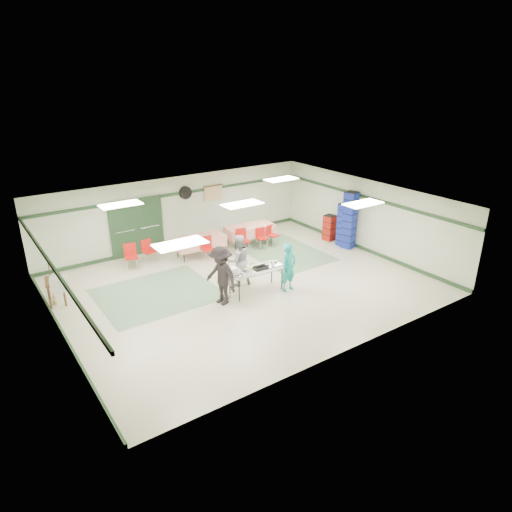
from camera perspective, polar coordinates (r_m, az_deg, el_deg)
floor at (r=14.59m, az=-1.60°, el=-3.67°), size 11.00×11.00×0.00m
ceiling at (r=13.63m, az=-1.72°, el=6.59°), size 11.00×11.00×0.00m
wall_back at (r=17.81m, az=-9.63°, el=5.52°), size 11.00×0.00×11.00m
wall_front at (r=10.89m, az=11.46°, el=-5.71°), size 11.00×0.00×11.00m
wall_left at (r=12.22m, az=-23.85°, el=-4.06°), size 0.00×9.00×9.00m
wall_right at (r=17.50m, az=13.67°, el=4.90°), size 0.00×9.00×9.00m
trim_back at (r=17.60m, az=-9.73°, el=7.68°), size 11.00×0.06×0.10m
baseboard_back at (r=18.19m, az=-9.33°, el=1.61°), size 11.00×0.06×0.12m
trim_left at (r=11.96m, az=-24.23°, el=-1.01°), size 0.06×9.00×0.10m
baseboard_left at (r=12.81m, az=-22.83°, el=-9.22°), size 0.06×9.00×0.12m
trim_right at (r=17.29m, az=13.81°, el=7.10°), size 0.06×9.00×0.10m
baseboard_right at (r=17.89m, az=13.23°, el=0.95°), size 0.06×9.00×0.12m
green_patch_a at (r=14.37m, az=-12.21°, el=-4.62°), size 3.50×3.00×0.01m
green_patch_b at (r=17.20m, az=3.48°, el=0.45°), size 2.50×3.50×0.01m
double_door_left at (r=17.08m, az=-16.13°, el=3.17°), size 0.90×0.06×2.10m
double_door_right at (r=17.38m, az=-13.19°, el=3.79°), size 0.90×0.06×2.10m
door_frame at (r=17.21m, az=-14.64°, el=3.46°), size 2.00×0.03×2.15m
wall_fan at (r=17.69m, az=-8.80°, el=7.82°), size 0.50×0.10×0.50m
scroll_banner at (r=18.28m, az=-5.37°, el=7.80°), size 0.80×0.02×0.60m
serving_table at (r=13.87m, az=0.01°, el=-1.84°), size 1.80×0.80×0.76m
sheet_tray_right at (r=14.14m, az=2.13°, el=-1.12°), size 0.56×0.44×0.02m
sheet_tray_mid at (r=13.91m, az=-0.84°, el=-1.52°), size 0.61×0.48×0.02m
sheet_tray_left at (r=13.48m, az=-1.52°, el=-2.33°), size 0.59×0.46×0.02m
baking_pan at (r=13.86m, az=0.56°, el=-1.48°), size 0.45×0.29×0.08m
foam_box_stack at (r=13.42m, az=-2.97°, el=-1.95°), size 0.27×0.25×0.24m
volunteer_teal at (r=14.01m, az=4.11°, el=-1.44°), size 0.61×0.45×1.53m
volunteer_grey at (r=14.33m, az=-2.20°, el=-0.53°), size 0.90×0.76×1.67m
volunteer_dark at (r=13.16m, az=-4.38°, el=-2.47°), size 0.88×1.26×1.78m
dining_table_a at (r=17.84m, az=-0.80°, el=3.24°), size 1.97×1.00×0.77m
dining_table_b at (r=16.79m, az=-7.05°, el=1.83°), size 1.88×0.94×0.77m
chair_a at (r=17.50m, az=0.64°, el=2.55°), size 0.42×0.42×0.79m
chair_b at (r=17.03m, az=-1.77°, el=2.26°), size 0.48×0.48×0.92m
chair_c at (r=17.78m, az=1.95°, el=2.88°), size 0.46×0.46×0.80m
chair_d at (r=16.33m, az=-6.14°, el=1.23°), size 0.47×0.47×0.91m
chair_loose_a at (r=16.54m, az=-13.36°, el=0.88°), size 0.46×0.46×0.85m
chair_loose_b at (r=16.14m, az=-15.39°, el=0.26°), size 0.51×0.51×0.91m
crate_stack_blue_a at (r=17.65m, az=11.61°, el=4.39°), size 0.51×0.51×2.21m
crate_stack_red at (r=18.54m, az=9.14°, el=3.52°), size 0.46×0.46×1.04m
crate_stack_blue_b at (r=17.93m, az=10.86°, el=3.85°), size 0.39×0.39×1.69m
printer_table at (r=14.49m, az=-23.86°, el=-3.18°), size 0.62×0.85×0.74m
office_printer at (r=13.64m, az=-23.34°, el=-3.21°), size 0.56×0.52×0.38m
broom at (r=14.47m, az=-24.28°, el=-2.71°), size 0.08×0.23×1.44m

